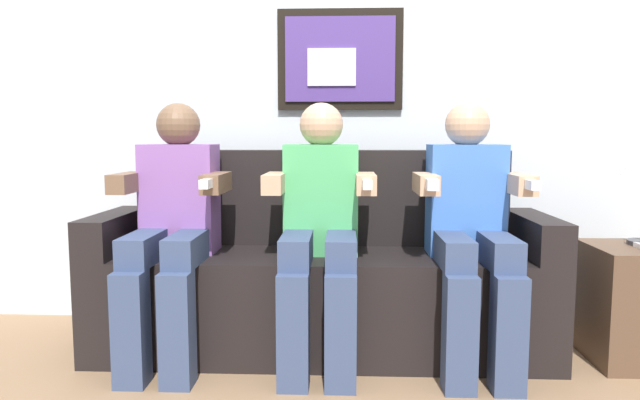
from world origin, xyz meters
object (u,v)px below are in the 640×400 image
at_px(couch, 322,280).
at_px(person_on_left, 173,221).
at_px(person_in_middle, 320,222).
at_px(person_on_right, 471,223).
at_px(side_table_right, 637,304).

bearing_deg(couch, person_on_left, -165.09).
distance_m(couch, person_in_middle, 0.34).
relative_size(person_in_middle, person_on_right, 1.00).
distance_m(person_on_left, person_in_middle, 0.63).
bearing_deg(person_on_left, side_table_right, 1.76).
xyz_separation_m(person_on_left, side_table_right, (1.99, 0.06, -0.36)).
distance_m(person_in_middle, person_on_right, 0.63).
relative_size(couch, person_on_right, 1.82).
xyz_separation_m(person_in_middle, side_table_right, (1.36, 0.06, -0.36)).
height_order(person_on_left, side_table_right, person_on_left).
bearing_deg(person_on_left, person_in_middle, 0.00).
bearing_deg(person_on_right, person_in_middle, 179.96).
height_order(couch, person_on_left, person_on_left).
height_order(person_on_left, person_on_right, same).
bearing_deg(person_in_middle, person_on_left, 180.00).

